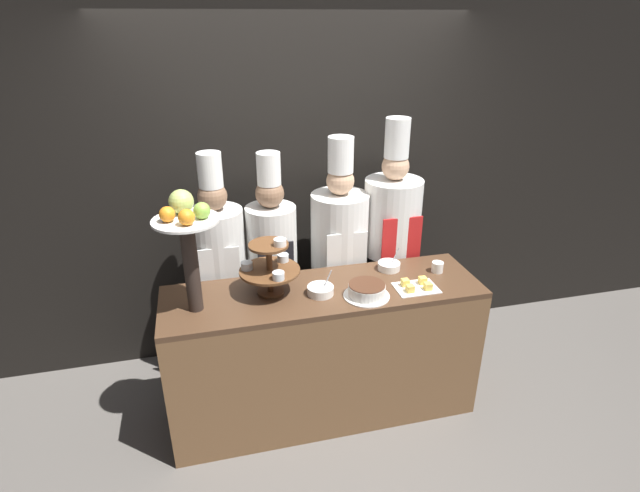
% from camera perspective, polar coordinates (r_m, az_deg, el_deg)
% --- Properties ---
extents(ground_plane, '(14.00, 14.00, 0.00)m').
position_cam_1_polar(ground_plane, '(3.42, 1.67, -21.12)').
color(ground_plane, '#5B5651').
extents(wall_back, '(10.00, 0.06, 2.80)m').
position_cam_1_polar(wall_back, '(3.70, -3.03, 8.10)').
color(wall_back, black).
rests_on(wall_back, ground_plane).
extents(buffet_counter, '(1.97, 0.58, 0.93)m').
position_cam_1_polar(buffet_counter, '(3.32, 0.42, -12.02)').
color(buffet_counter, brown).
rests_on(buffet_counter, ground_plane).
extents(tiered_stand, '(0.36, 0.36, 0.37)m').
position_cam_1_polar(tiered_stand, '(2.96, -5.74, -2.28)').
color(tiered_stand, brown).
rests_on(tiered_stand, buffet_counter).
extents(fruit_pedestal, '(0.36, 0.36, 0.69)m').
position_cam_1_polar(fruit_pedestal, '(2.76, -14.97, 1.45)').
color(fruit_pedestal, '#2D231E').
rests_on(fruit_pedestal, buffet_counter).
extents(cake_round, '(0.28, 0.28, 0.08)m').
position_cam_1_polar(cake_round, '(2.99, 5.35, -5.09)').
color(cake_round, white).
rests_on(cake_round, buffet_counter).
extents(cup_white, '(0.08, 0.08, 0.07)m').
position_cam_1_polar(cup_white, '(3.35, 13.27, -2.35)').
color(cup_white, white).
rests_on(cup_white, buffet_counter).
extents(cake_square_tray, '(0.26, 0.19, 0.05)m').
position_cam_1_polar(cake_square_tray, '(3.13, 10.95, -4.52)').
color(cake_square_tray, white).
rests_on(cake_square_tray, buffet_counter).
extents(serving_bowl_near, '(0.16, 0.16, 0.15)m').
position_cam_1_polar(serving_bowl_near, '(3.01, 0.05, -5.08)').
color(serving_bowl_near, white).
rests_on(serving_bowl_near, buffet_counter).
extents(serving_bowl_far, '(0.15, 0.15, 0.15)m').
position_cam_1_polar(serving_bowl_far, '(3.32, 7.89, -2.27)').
color(serving_bowl_far, white).
rests_on(serving_bowl_far, buffet_counter).
extents(chef_left, '(0.37, 0.37, 1.70)m').
position_cam_1_polar(chef_left, '(3.46, -11.47, -2.27)').
color(chef_left, black).
rests_on(chef_left, ground_plane).
extents(chef_center_left, '(0.34, 0.34, 1.68)m').
position_cam_1_polar(chef_center_left, '(3.48, -5.43, -1.61)').
color(chef_center_left, black).
rests_on(chef_center_left, ground_plane).
extents(chef_center_right, '(0.40, 0.40, 1.75)m').
position_cam_1_polar(chef_center_right, '(3.57, 2.19, -0.52)').
color(chef_center_right, black).
rests_on(chef_center_right, ground_plane).
extents(chef_right, '(0.41, 0.41, 1.85)m').
position_cam_1_polar(chef_right, '(3.67, 8.10, 0.83)').
color(chef_right, black).
rests_on(chef_right, ground_plane).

